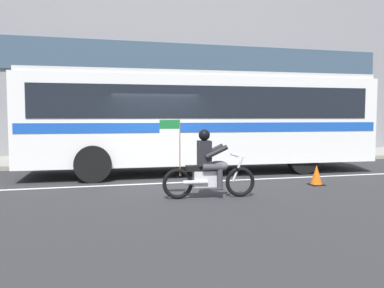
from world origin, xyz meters
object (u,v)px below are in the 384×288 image
(fire_hydrant, at_px, (234,148))
(traffic_cone, at_px, (316,176))
(motorcycle_with_rider, at_px, (208,169))
(transit_bus, at_px, (201,116))

(fire_hydrant, height_order, traffic_cone, fire_hydrant)
(motorcycle_with_rider, distance_m, traffic_cone, 3.45)
(motorcycle_with_rider, height_order, traffic_cone, motorcycle_with_rider)
(transit_bus, bearing_deg, traffic_cone, -52.66)
(fire_hydrant, xyz_separation_m, traffic_cone, (0.09, -6.04, -0.26))
(fire_hydrant, relative_size, traffic_cone, 1.36)
(traffic_cone, bearing_deg, transit_bus, 127.34)
(transit_bus, relative_size, motorcycle_with_rider, 5.16)
(fire_hydrant, distance_m, traffic_cone, 6.05)
(transit_bus, bearing_deg, motorcycle_with_rider, -103.36)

